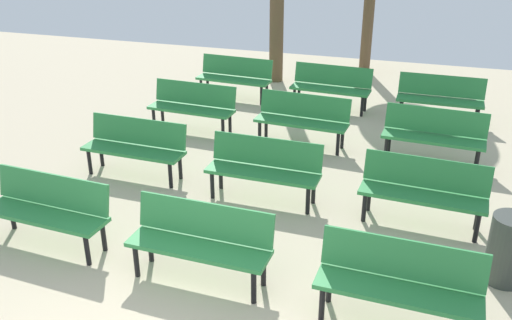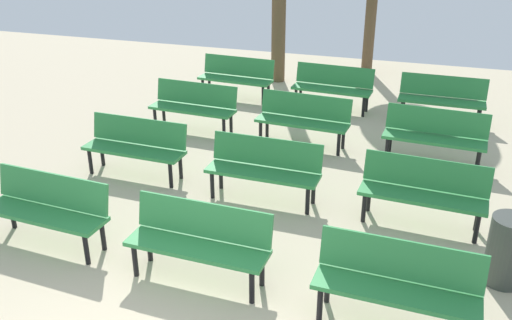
% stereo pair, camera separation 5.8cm
% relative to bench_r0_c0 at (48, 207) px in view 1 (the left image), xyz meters
% --- Properties ---
extents(bench_r0_c0, '(1.63, 0.58, 0.87)m').
position_rel_bench_r0_c0_xyz_m(bench_r0_c0, '(0.00, 0.00, 0.00)').
color(bench_r0_c0, '#2D8442').
rests_on(bench_r0_c0, ground_plane).
extents(bench_r0_c1, '(1.62, 0.53, 0.87)m').
position_rel_bench_r0_c0_xyz_m(bench_r0_c1, '(2.04, -0.10, 0.00)').
color(bench_r0_c1, '#2D8442').
rests_on(bench_r0_c1, ground_plane).
extents(bench_r0_c2, '(1.62, 0.54, 0.87)m').
position_rel_bench_r0_c0_xyz_m(bench_r0_c2, '(4.18, -0.20, 0.00)').
color(bench_r0_c2, '#2D8442').
rests_on(bench_r0_c2, ground_plane).
extents(bench_r1_c0, '(1.62, 0.54, 0.87)m').
position_rel_bench_r0_c0_xyz_m(bench_r1_c0, '(0.06, 2.06, 0.00)').
color(bench_r1_c0, '#2D8442').
rests_on(bench_r1_c0, ground_plane).
extents(bench_r1_c1, '(1.61, 0.52, 0.87)m').
position_rel_bench_r0_c0_xyz_m(bench_r1_c1, '(2.16, 1.91, 0.00)').
color(bench_r1_c1, '#2D8442').
rests_on(bench_r1_c1, ground_plane).
extents(bench_r1_c2, '(1.63, 0.58, 0.87)m').
position_rel_bench_r0_c0_xyz_m(bench_r1_c2, '(4.32, 1.88, 0.00)').
color(bench_r1_c2, '#2D8442').
rests_on(bench_r1_c2, ground_plane).
extents(bench_r2_c0, '(1.62, 0.57, 0.87)m').
position_rel_bench_r0_c0_xyz_m(bench_r2_c0, '(0.14, 4.07, 0.00)').
color(bench_r2_c0, '#2D8442').
rests_on(bench_r2_c0, ground_plane).
extents(bench_r2_c1, '(1.63, 0.59, 0.87)m').
position_rel_bench_r0_c0_xyz_m(bench_r2_c1, '(2.22, 4.02, 0.00)').
color(bench_r2_c1, '#2D8442').
rests_on(bench_r2_c1, ground_plane).
extents(bench_r2_c2, '(1.63, 0.58, 0.87)m').
position_rel_bench_r0_c0_xyz_m(bench_r2_c2, '(4.40, 3.94, 0.00)').
color(bench_r2_c2, '#2D8442').
rests_on(bench_r2_c2, ground_plane).
extents(bench_r3_c0, '(1.63, 0.59, 0.87)m').
position_rel_bench_r0_c0_xyz_m(bench_r3_c0, '(0.24, 6.10, 0.00)').
color(bench_r3_c0, '#2D8442').
rests_on(bench_r3_c0, ground_plane).
extents(bench_r3_c1, '(1.63, 0.58, 0.87)m').
position_rel_bench_r0_c0_xyz_m(bench_r3_c1, '(2.33, 6.04, 0.00)').
color(bench_r3_c1, '#2D8442').
rests_on(bench_r3_c1, ground_plane).
extents(bench_r3_c2, '(1.61, 0.50, 0.87)m').
position_rel_bench_r0_c0_xyz_m(bench_r3_c2, '(4.46, 5.95, 0.00)').
color(bench_r3_c2, '#2D8442').
rests_on(bench_r3_c2, ground_plane).
extents(tree_0, '(0.32, 0.32, 3.51)m').
position_rel_bench_r0_c0_xyz_m(tree_0, '(0.72, 7.64, 1.25)').
color(tree_0, brown).
rests_on(tree_0, ground_plane).
extents(trash_bin, '(0.44, 0.44, 0.80)m').
position_rel_bench_r0_c0_xyz_m(trash_bin, '(5.27, 0.87, -0.10)').
color(trash_bin, '#383D38').
rests_on(trash_bin, ground_plane).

